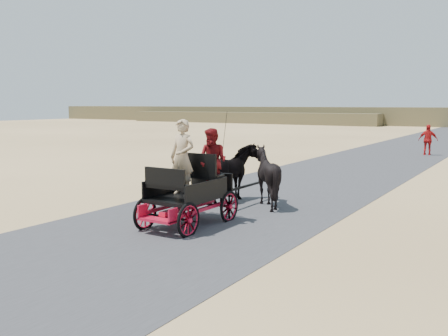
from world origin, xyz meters
The scene contains 9 objects.
ground centered at (0.00, 0.00, 0.00)m, with size 140.00×140.00×0.00m, color tan.
road centered at (0.00, 0.00, 0.01)m, with size 6.00×140.00×0.01m, color #38383A.
ridge_near centered at (-30.00, 58.00, 0.80)m, with size 40.00×4.00×1.60m, color brown.
carriage centered at (0.05, 2.25, 0.36)m, with size 1.30×2.40×0.72m, color black, non-canonical shape.
horse_left centered at (-0.50, 5.25, 0.85)m, with size 0.91×2.01×1.70m, color black.
horse_right centered at (0.60, 5.25, 0.85)m, with size 1.37×1.54×1.70m, color black.
driver_man centered at (-0.15, 2.30, 1.62)m, with size 0.66×0.43×1.80m, color tan.
passenger_woman centered at (0.35, 2.85, 1.51)m, with size 0.77×0.60×1.58m, color #660C0F.
pedestrian centered at (1.86, 22.54, 0.86)m, with size 1.01×0.42×1.73m, color #B41415.
Camera 1 is at (6.97, -7.19, 2.89)m, focal length 40.00 mm.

